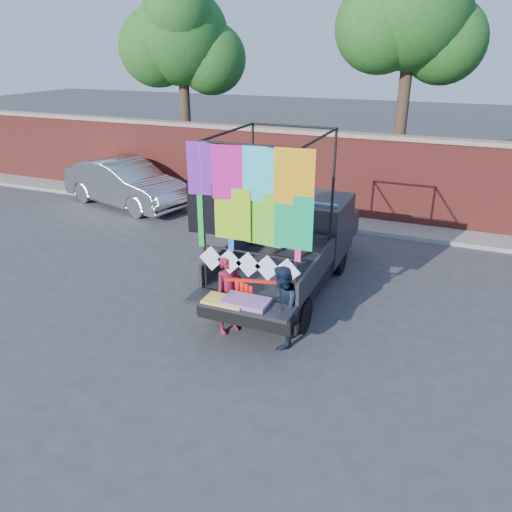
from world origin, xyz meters
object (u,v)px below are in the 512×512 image
at_px(pickup_truck, 298,242).
at_px(sedan, 125,183).
at_px(man, 282,307).
at_px(woman, 229,294).

xyz_separation_m(pickup_truck, sedan, (-7.07, 3.24, -0.12)).
relative_size(sedan, man, 3.01).
relative_size(pickup_truck, sedan, 1.21).
xyz_separation_m(woman, man, (1.05, -0.08, 0.00)).
bearing_deg(sedan, pickup_truck, -99.97).
bearing_deg(woman, pickup_truck, 21.43).
bearing_deg(sedan, woman, -117.14).
height_order(pickup_truck, woman, pickup_truck).
distance_m(sedan, man, 9.79).
bearing_deg(pickup_truck, woman, -98.63).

